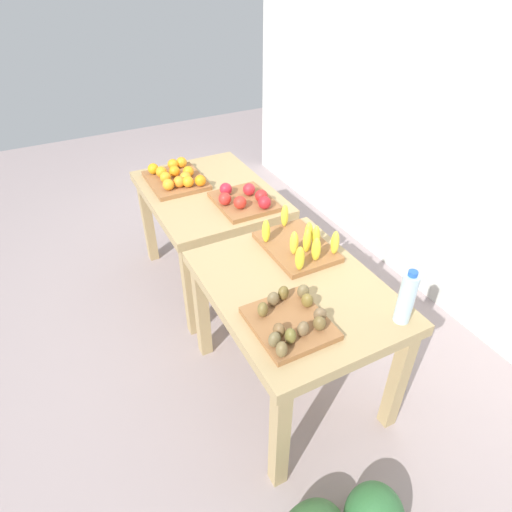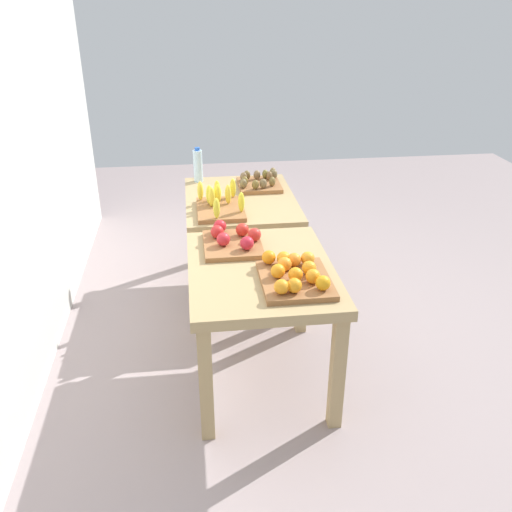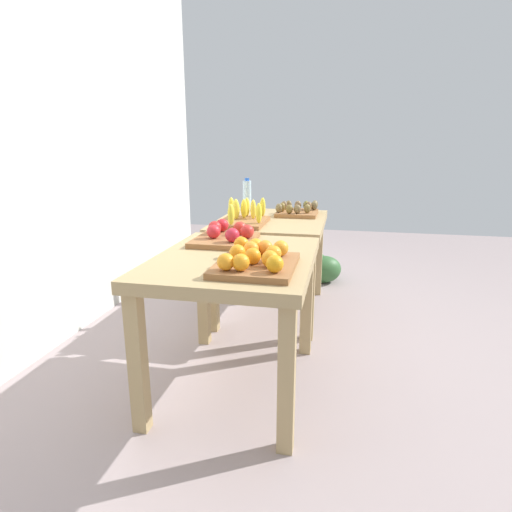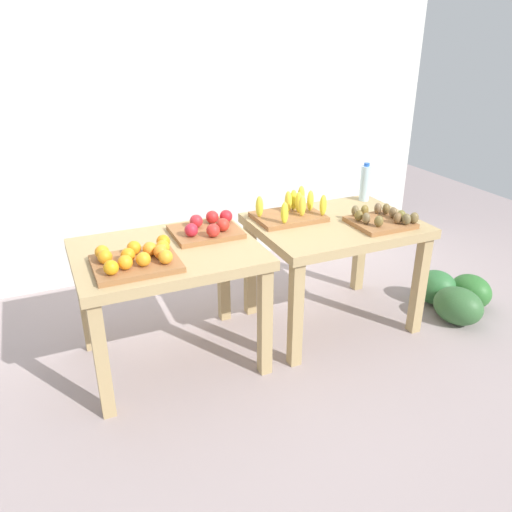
{
  "view_description": "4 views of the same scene",
  "coord_description": "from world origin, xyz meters",
  "px_view_note": "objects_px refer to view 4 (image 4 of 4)",
  "views": [
    {
      "loc": [
        1.94,
        -0.94,
        2.14
      ],
      "look_at": [
        0.05,
        0.05,
        0.58
      ],
      "focal_mm": 30.99,
      "sensor_mm": 36.0,
      "label": 1
    },
    {
      "loc": [
        -3.22,
        0.36,
        2.13
      ],
      "look_at": [
        0.02,
        -0.05,
        0.53
      ],
      "focal_mm": 38.31,
      "sensor_mm": 36.0,
      "label": 2
    },
    {
      "loc": [
        -2.58,
        -0.54,
        1.31
      ],
      "look_at": [
        0.07,
        0.02,
        0.58
      ],
      "focal_mm": 29.39,
      "sensor_mm": 36.0,
      "label": 3
    },
    {
      "loc": [
        -1.17,
        -2.63,
        1.91
      ],
      "look_at": [
        0.01,
        0.03,
        0.59
      ],
      "focal_mm": 35.83,
      "sensor_mm": 36.0,
      "label": 4
    }
  ],
  "objects_px": {
    "display_table_right": "(335,237)",
    "water_bottle": "(365,183)",
    "orange_bin": "(137,258)",
    "kiwi_bin": "(381,219)",
    "watermelon_pile": "(454,295)",
    "banana_crate": "(291,211)",
    "apple_bin": "(208,228)",
    "display_table_left": "(168,267)"
  },
  "relations": [
    {
      "from": "orange_bin",
      "to": "kiwi_bin",
      "type": "xyz_separation_m",
      "value": [
        1.55,
        -0.02,
        -0.01
      ]
    },
    {
      "from": "display_table_right",
      "to": "apple_bin",
      "type": "bearing_deg",
      "value": 171.3
    },
    {
      "from": "display_table_right",
      "to": "orange_bin",
      "type": "relative_size",
      "value": 2.32
    },
    {
      "from": "apple_bin",
      "to": "banana_crate",
      "type": "distance_m",
      "value": 0.59
    },
    {
      "from": "banana_crate",
      "to": "watermelon_pile",
      "type": "distance_m",
      "value": 1.38
    },
    {
      "from": "water_bottle",
      "to": "watermelon_pile",
      "type": "height_order",
      "value": "water_bottle"
    },
    {
      "from": "apple_bin",
      "to": "orange_bin",
      "type": "bearing_deg",
      "value": -150.19
    },
    {
      "from": "orange_bin",
      "to": "watermelon_pile",
      "type": "bearing_deg",
      "value": -2.44
    },
    {
      "from": "display_table_right",
      "to": "orange_bin",
      "type": "height_order",
      "value": "orange_bin"
    },
    {
      "from": "display_table_left",
      "to": "apple_bin",
      "type": "xyz_separation_m",
      "value": [
        0.29,
        0.13,
        0.15
      ]
    },
    {
      "from": "water_bottle",
      "to": "watermelon_pile",
      "type": "bearing_deg",
      "value": -48.52
    },
    {
      "from": "apple_bin",
      "to": "banana_crate",
      "type": "relative_size",
      "value": 0.9
    },
    {
      "from": "banana_crate",
      "to": "apple_bin",
      "type": "bearing_deg",
      "value": -176.31
    },
    {
      "from": "banana_crate",
      "to": "water_bottle",
      "type": "distance_m",
      "value": 0.68
    },
    {
      "from": "banana_crate",
      "to": "watermelon_pile",
      "type": "xyz_separation_m",
      "value": [
        1.14,
        -0.41,
        -0.67
      ]
    },
    {
      "from": "apple_bin",
      "to": "water_bottle",
      "type": "relative_size",
      "value": 1.49
    },
    {
      "from": "water_bottle",
      "to": "apple_bin",
      "type": "bearing_deg",
      "value": -172.47
    },
    {
      "from": "kiwi_bin",
      "to": "watermelon_pile",
      "type": "xyz_separation_m",
      "value": [
        0.67,
        -0.08,
        -0.66
      ]
    },
    {
      "from": "orange_bin",
      "to": "kiwi_bin",
      "type": "bearing_deg",
      "value": -0.67
    },
    {
      "from": "display_table_right",
      "to": "water_bottle",
      "type": "xyz_separation_m",
      "value": [
        0.42,
        0.29,
        0.24
      ]
    },
    {
      "from": "kiwi_bin",
      "to": "orange_bin",
      "type": "bearing_deg",
      "value": 179.33
    },
    {
      "from": "kiwi_bin",
      "to": "water_bottle",
      "type": "xyz_separation_m",
      "value": [
        0.19,
        0.46,
        0.09
      ]
    },
    {
      "from": "watermelon_pile",
      "to": "banana_crate",
      "type": "bearing_deg",
      "value": 160.1
    },
    {
      "from": "orange_bin",
      "to": "watermelon_pile",
      "type": "distance_m",
      "value": 2.31
    },
    {
      "from": "display_table_left",
      "to": "watermelon_pile",
      "type": "bearing_deg",
      "value": -6.96
    },
    {
      "from": "water_bottle",
      "to": "orange_bin",
      "type": "bearing_deg",
      "value": -165.66
    },
    {
      "from": "orange_bin",
      "to": "water_bottle",
      "type": "relative_size",
      "value": 1.64
    },
    {
      "from": "kiwi_bin",
      "to": "watermelon_pile",
      "type": "relative_size",
      "value": 0.54
    },
    {
      "from": "kiwi_bin",
      "to": "apple_bin",
      "type": "bearing_deg",
      "value": 164.35
    },
    {
      "from": "water_bottle",
      "to": "watermelon_pile",
      "type": "distance_m",
      "value": 1.04
    },
    {
      "from": "display_table_left",
      "to": "kiwi_bin",
      "type": "height_order",
      "value": "kiwi_bin"
    },
    {
      "from": "orange_bin",
      "to": "water_bottle",
      "type": "height_order",
      "value": "water_bottle"
    },
    {
      "from": "display_table_left",
      "to": "watermelon_pile",
      "type": "xyz_separation_m",
      "value": [
        2.02,
        -0.25,
        -0.51
      ]
    },
    {
      "from": "display_table_right",
      "to": "apple_bin",
      "type": "distance_m",
      "value": 0.85
    },
    {
      "from": "orange_bin",
      "to": "banana_crate",
      "type": "distance_m",
      "value": 1.12
    },
    {
      "from": "banana_crate",
      "to": "water_bottle",
      "type": "height_order",
      "value": "water_bottle"
    },
    {
      "from": "apple_bin",
      "to": "kiwi_bin",
      "type": "relative_size",
      "value": 1.1
    },
    {
      "from": "display_table_right",
      "to": "orange_bin",
      "type": "bearing_deg",
      "value": -173.41
    },
    {
      "from": "display_table_left",
      "to": "kiwi_bin",
      "type": "xyz_separation_m",
      "value": [
        1.35,
        -0.17,
        0.15
      ]
    },
    {
      "from": "apple_bin",
      "to": "water_bottle",
      "type": "height_order",
      "value": "water_bottle"
    },
    {
      "from": "display_table_right",
      "to": "kiwi_bin",
      "type": "xyz_separation_m",
      "value": [
        0.23,
        -0.17,
        0.15
      ]
    },
    {
      "from": "display_table_right",
      "to": "watermelon_pile",
      "type": "xyz_separation_m",
      "value": [
        0.9,
        -0.25,
        -0.51
      ]
    }
  ]
}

